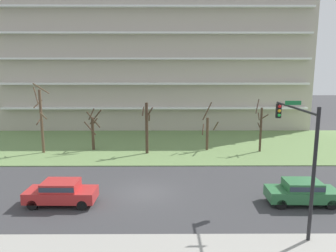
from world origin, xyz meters
The scene contains 11 objects.
ground centered at (0.00, 0.00, 0.00)m, with size 160.00×160.00×0.00m, color #38383A.
grass_lawn_strip centered at (0.00, 14.00, 0.04)m, with size 80.00×16.00×0.08m, color #66844C.
apartment_building centered at (0.00, 28.22, 9.78)m, with size 42.74×13.40×19.57m.
tree_far_left centered at (-10.99, 10.48, 3.60)m, with size 1.80×1.80×7.20m.
tree_left centered at (-6.13, 11.67, 2.24)m, with size 1.72×1.86×4.43m.
tree_center centered at (-0.39, 10.23, 2.78)m, with size 1.13×1.04×5.23m.
tree_right centered at (5.91, 11.57, 2.08)m, with size 1.64×1.85×5.10m.
tree_far_right centered at (11.23, 10.88, 2.57)m, with size 1.35×1.08×5.45m.
sedan_red_near_left centered at (-5.13, -2.00, 0.87)m, with size 4.43×1.88×1.57m.
sedan_green_center_left centered at (10.22, -2.00, 0.87)m, with size 4.44×1.91×1.57m.
traffic_signal_mast centered at (8.65, -4.74, 4.68)m, with size 0.90×5.72×6.84m.
Camera 1 is at (1.56, -21.32, 8.64)m, focal length 34.31 mm.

